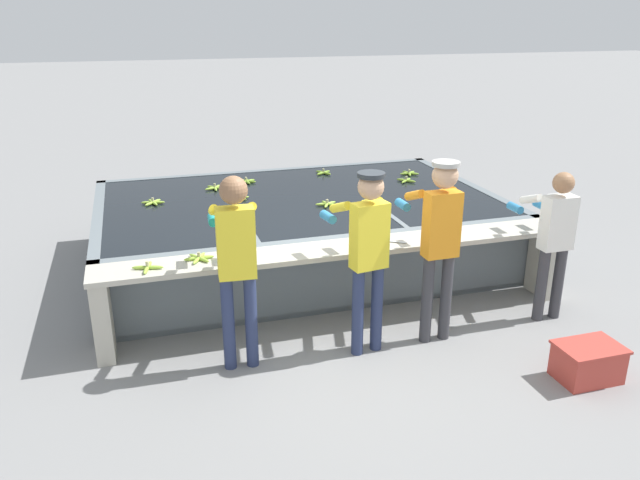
{
  "coord_description": "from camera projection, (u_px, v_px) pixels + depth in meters",
  "views": [
    {
      "loc": [
        -1.93,
        -5.2,
        2.99
      ],
      "look_at": [
        0.0,
        1.12,
        0.58
      ],
      "focal_mm": 35.0,
      "sensor_mm": 36.0,
      "label": 1
    }
  ],
  "objects": [
    {
      "name": "ground_plane",
      "position": [
        353.0,
        331.0,
        6.23
      ],
      "size": [
        80.0,
        80.0,
        0.0
      ],
      "primitive_type": "plane",
      "color": "gray",
      "rests_on": "ground"
    },
    {
      "name": "wash_tank",
      "position": [
        299.0,
        229.0,
        7.91
      ],
      "size": [
        4.88,
        3.17,
        0.83
      ],
      "color": "slate",
      "rests_on": "ground"
    },
    {
      "name": "work_ledge",
      "position": [
        346.0,
        267.0,
        6.22
      ],
      "size": [
        4.88,
        0.45,
        0.83
      ],
      "color": "#B7B2A3",
      "rests_on": "ground"
    },
    {
      "name": "worker_0",
      "position": [
        236.0,
        255.0,
        5.28
      ],
      "size": [
        0.44,
        0.73,
        1.76
      ],
      "color": "navy",
      "rests_on": "ground"
    },
    {
      "name": "worker_1",
      "position": [
        367.0,
        245.0,
        5.54
      ],
      "size": [
        0.47,
        0.74,
        1.72
      ],
      "color": "navy",
      "rests_on": "ground"
    },
    {
      "name": "worker_2",
      "position": [
        439.0,
        233.0,
        5.74
      ],
      "size": [
        0.41,
        0.73,
        1.76
      ],
      "color": "#38383D",
      "rests_on": "ground"
    },
    {
      "name": "worker_3",
      "position": [
        554.0,
        233.0,
        6.22
      ],
      "size": [
        0.4,
        0.7,
        1.56
      ],
      "color": "#38383D",
      "rests_on": "ground"
    },
    {
      "name": "banana_bunch_floating_0",
      "position": [
        153.0,
        202.0,
        7.51
      ],
      "size": [
        0.28,
        0.28,
        0.08
      ],
      "color": "#9EC642",
      "rests_on": "wash_tank"
    },
    {
      "name": "banana_bunch_floating_1",
      "position": [
        323.0,
        173.0,
        8.91
      ],
      "size": [
        0.26,
        0.26,
        0.08
      ],
      "color": "#7FAD33",
      "rests_on": "wash_tank"
    },
    {
      "name": "banana_bunch_floating_2",
      "position": [
        327.0,
        204.0,
        7.44
      ],
      "size": [
        0.27,
        0.27,
        0.08
      ],
      "color": "#9EC642",
      "rests_on": "wash_tank"
    },
    {
      "name": "banana_bunch_floating_3",
      "position": [
        409.0,
        173.0,
        8.87
      ],
      "size": [
        0.27,
        0.28,
        0.08
      ],
      "color": "#8CB738",
      "rests_on": "wash_tank"
    },
    {
      "name": "banana_bunch_floating_4",
      "position": [
        230.0,
        222.0,
        6.8
      ],
      "size": [
        0.28,
        0.28,
        0.08
      ],
      "color": "#8CB738",
      "rests_on": "wash_tank"
    },
    {
      "name": "banana_bunch_floating_5",
      "position": [
        215.0,
        188.0,
        8.13
      ],
      "size": [
        0.28,
        0.26,
        0.08
      ],
      "color": "#9EC642",
      "rests_on": "wash_tank"
    },
    {
      "name": "banana_bunch_floating_6",
      "position": [
        246.0,
        181.0,
        8.45
      ],
      "size": [
        0.28,
        0.28,
        0.08
      ],
      "color": "#7FAD33",
      "rests_on": "wash_tank"
    },
    {
      "name": "banana_bunch_floating_7",
      "position": [
        406.0,
        180.0,
        8.49
      ],
      "size": [
        0.23,
        0.23,
        0.08
      ],
      "color": "#8CB738",
      "rests_on": "wash_tank"
    },
    {
      "name": "banana_bunch_floating_8",
      "position": [
        238.0,
        198.0,
        7.7
      ],
      "size": [
        0.27,
        0.28,
        0.08
      ],
      "color": "#9EC642",
      "rests_on": "wash_tank"
    },
    {
      "name": "banana_bunch_ledge_0",
      "position": [
        148.0,
        267.0,
        5.58
      ],
      "size": [
        0.28,
        0.28,
        0.08
      ],
      "color": "#93BC3D",
      "rests_on": "work_ledge"
    },
    {
      "name": "banana_bunch_ledge_1",
      "position": [
        199.0,
        258.0,
        5.79
      ],
      "size": [
        0.28,
        0.26,
        0.08
      ],
      "color": "#9EC642",
      "rests_on": "work_ledge"
    },
    {
      "name": "knife_0",
      "position": [
        384.0,
        240.0,
        6.27
      ],
      "size": [
        0.31,
        0.21,
        0.02
      ],
      "color": "silver",
      "rests_on": "work_ledge"
    },
    {
      "name": "crate",
      "position": [
        588.0,
        362.0,
        5.36
      ],
      "size": [
        0.55,
        0.39,
        0.32
      ],
      "color": "#B73D33",
      "rests_on": "ground"
    }
  ]
}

